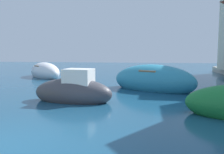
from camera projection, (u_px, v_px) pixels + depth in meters
name	position (u px, v px, depth m)	size (l,w,h in m)	color
ground	(2.00, 147.00, 5.38)	(80.00, 80.00, 0.00)	navy
moored_boat_1	(153.00, 81.00, 13.26)	(5.18, 4.00, 1.80)	teal
moored_boat_3	(73.00, 91.00, 10.19)	(3.57, 1.78, 1.67)	#3F3F47
moored_boat_6	(45.00, 72.00, 19.67)	(4.33, 4.39, 1.56)	white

